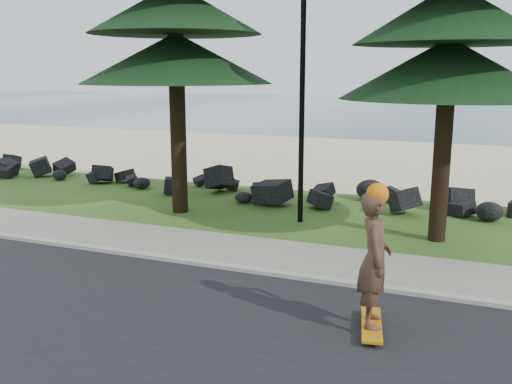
% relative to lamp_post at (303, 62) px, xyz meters
% --- Properties ---
extents(ground, '(160.00, 160.00, 0.00)m').
position_rel_lamp_post_xyz_m(ground, '(0.00, -3.20, -4.13)').
color(ground, '#2D5219').
rests_on(ground, ground).
extents(road, '(160.00, 7.00, 0.02)m').
position_rel_lamp_post_xyz_m(road, '(0.00, -7.70, -4.12)').
color(road, black).
rests_on(road, ground).
extents(kerb, '(160.00, 0.20, 0.10)m').
position_rel_lamp_post_xyz_m(kerb, '(0.00, -4.10, -4.08)').
color(kerb, '#A4A293').
rests_on(kerb, ground).
extents(sidewalk, '(160.00, 2.00, 0.08)m').
position_rel_lamp_post_xyz_m(sidewalk, '(0.00, -3.00, -4.09)').
color(sidewalk, gray).
rests_on(sidewalk, ground).
extents(beach_sand, '(160.00, 15.00, 0.01)m').
position_rel_lamp_post_xyz_m(beach_sand, '(0.00, 11.30, -4.13)').
color(beach_sand, '#D0B68B').
rests_on(beach_sand, ground).
extents(ocean, '(160.00, 58.00, 0.01)m').
position_rel_lamp_post_xyz_m(ocean, '(0.00, 47.80, -4.13)').
color(ocean, '#314C5E').
rests_on(ocean, ground).
extents(seawall_boulders, '(60.00, 2.40, 1.10)m').
position_rel_lamp_post_xyz_m(seawall_boulders, '(0.00, 2.40, -4.13)').
color(seawall_boulders, black).
rests_on(seawall_boulders, ground).
extents(lamp_post, '(0.25, 0.14, 8.14)m').
position_rel_lamp_post_xyz_m(lamp_post, '(0.00, 0.00, 0.00)').
color(lamp_post, black).
rests_on(lamp_post, ground).
extents(skateboarder, '(0.64, 1.27, 2.30)m').
position_rel_lamp_post_xyz_m(skateboarder, '(2.99, -5.82, -2.98)').
color(skateboarder, '#C3730B').
rests_on(skateboarder, ground).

